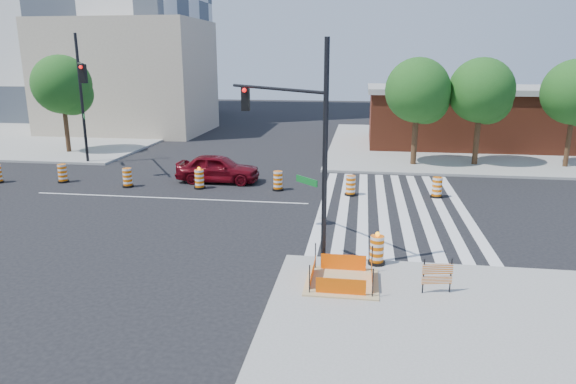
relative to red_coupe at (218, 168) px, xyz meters
name	(u,v)px	position (x,y,z in m)	size (l,w,h in m)	color
ground	(169,198)	(-1.53, -3.67, -0.79)	(120.00, 120.00, 0.00)	black
sidewalk_ne	(472,146)	(16.47, 14.33, -0.71)	(22.00, 22.00, 0.15)	gray
sidewalk_nw	(49,136)	(-19.53, 14.33, -0.71)	(22.00, 22.00, 0.15)	gray
crosswalk_east	(392,207)	(9.42, -3.67, -0.78)	(6.75, 13.50, 0.01)	silver
lane_centerline	(169,198)	(-1.53, -3.67, -0.78)	(14.00, 0.12, 0.01)	silver
excavation_pit	(342,281)	(7.47, -12.67, -0.56)	(2.20, 2.20, 0.90)	tan
brick_storefront	(475,117)	(16.47, 14.33, 1.53)	(16.50, 8.50, 4.60)	brown
beige_midrise	(128,77)	(-13.53, 18.33, 4.21)	(14.00, 10.00, 10.00)	tan
red_coupe	(218,168)	(0.00, 0.00, 0.00)	(1.86, 4.62, 1.57)	#5C0710
signal_pole_se	(296,131)	(5.73, -10.41, 3.66)	(3.94, 3.97, 7.23)	black
signal_pole_nw	(82,88)	(-9.06, 2.37, 4.18)	(3.39, 5.26, 8.10)	black
pit_drum	(377,251)	(8.53, -11.02, -0.17)	(0.57, 0.57, 1.12)	black
barricade	(437,274)	(10.21, -12.95, -0.05)	(0.89, 0.23, 1.06)	#E86304
tree_north_b	(63,88)	(-13.15, 7.01, 3.90)	(4.11, 4.11, 6.98)	#382314
tree_north_c	(418,94)	(11.25, 6.08, 3.79)	(4.03, 4.01, 6.82)	#382314
tree_north_d	(482,94)	(15.14, 6.58, 3.78)	(4.01, 4.01, 6.81)	#382314
tree_north_e	(575,96)	(20.64, 6.67, 3.73)	(3.96, 3.96, 6.73)	#382314
median_drum_1	(63,174)	(-8.60, -1.32, -0.31)	(0.60, 0.60, 1.02)	black
median_drum_2	(128,178)	(-4.53, -1.80, -0.31)	(0.60, 0.60, 1.02)	black
median_drum_3	(199,180)	(-0.58, -1.59, -0.30)	(0.60, 0.60, 1.18)	black
median_drum_4	(278,181)	(3.61, -1.33, -0.31)	(0.60, 0.60, 1.02)	black
median_drum_5	(351,186)	(7.42, -1.82, -0.31)	(0.60, 0.60, 1.02)	black
median_drum_6	(437,188)	(11.69, -1.59, -0.31)	(0.60, 0.60, 1.02)	black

